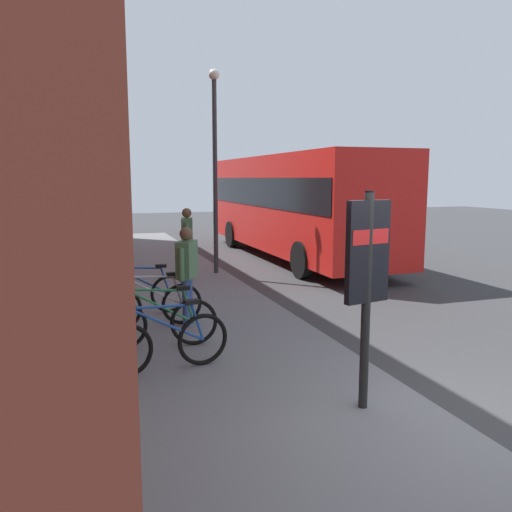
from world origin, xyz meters
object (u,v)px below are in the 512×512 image
bicycle_far_end (152,305)px  transit_info_sign (367,266)px  bicycle_nearest_sign (159,322)px  pedestrian_near_bus (187,266)px  bicycle_beside_lamp (142,294)px  city_bus (294,201)px  bicycle_under_window (166,343)px  pedestrian_crossing_street (187,236)px  street_lamp (215,155)px

bicycle_far_end → transit_info_sign: transit_info_sign is taller
bicycle_nearest_sign → pedestrian_near_bus: (1.04, -0.64, 0.65)m
bicycle_beside_lamp → pedestrian_near_bus: size_ratio=1.04×
transit_info_sign → city_bus: (11.00, -3.82, 0.20)m
city_bus → pedestrian_near_bus: size_ratio=6.14×
pedestrian_near_bus → bicycle_under_window: bearing=161.3°
city_bus → pedestrian_near_bus: 8.78m
bicycle_under_window → pedestrian_near_bus: (2.06, -0.70, 0.65)m
bicycle_under_window → pedestrian_crossing_street: bearing=-13.9°
pedestrian_crossing_street → city_bus: bearing=-53.7°
bicycle_beside_lamp → street_lamp: size_ratio=0.33×
pedestrian_near_bus → city_bus: bearing=-35.1°
bicycle_beside_lamp → pedestrian_near_bus: 1.37m
bicycle_nearest_sign → street_lamp: 6.81m
bicycle_beside_lamp → street_lamp: street_lamp is taller
city_bus → street_lamp: 4.31m
bicycle_under_window → bicycle_far_end: bearing=-2.8°
bicycle_far_end → pedestrian_near_bus: 0.89m
street_lamp → bicycle_under_window: bearing=160.4°
bicycle_nearest_sign → pedestrian_near_bus: size_ratio=1.03×
pedestrian_near_bus → street_lamp: (4.73, -1.72, 2.09)m
city_bus → street_lamp: size_ratio=1.98×
bicycle_under_window → transit_info_sign: (-1.78, -1.90, 1.21)m
bicycle_under_window → bicycle_nearest_sign: size_ratio=1.00×
bicycle_beside_lamp → street_lamp: bearing=-32.6°
bicycle_nearest_sign → pedestrian_crossing_street: pedestrian_crossing_street is taller
bicycle_under_window → bicycle_far_end: (2.12, -0.10, 0.00)m
bicycle_under_window → city_bus: 10.94m
bicycle_far_end → street_lamp: (4.67, -2.32, 2.74)m
street_lamp → pedestrian_crossing_street: bearing=126.0°
bicycle_far_end → city_bus: bearing=-38.4°
bicycle_nearest_sign → bicycle_beside_lamp: (2.04, 0.03, 0.00)m
transit_info_sign → bicycle_nearest_sign: bearing=33.3°
pedestrian_crossing_street → bicycle_nearest_sign: bearing=164.1°
bicycle_under_window → bicycle_beside_lamp: bearing=-0.6°
bicycle_beside_lamp → transit_info_sign: (-4.84, -1.87, 1.21)m
pedestrian_crossing_street → street_lamp: 2.32m
bicycle_nearest_sign → transit_info_sign: (-2.80, -1.84, 1.21)m
bicycle_nearest_sign → bicycle_beside_lamp: same height
bicycle_under_window → street_lamp: street_lamp is taller
bicycle_under_window → transit_info_sign: 2.87m
bicycle_beside_lamp → pedestrian_near_bus: bearing=-146.5°
bicycle_under_window → bicycle_beside_lamp: same height
bicycle_beside_lamp → transit_info_sign: size_ratio=0.74×
bicycle_far_end → pedestrian_crossing_street: size_ratio=0.98×
bicycle_beside_lamp → city_bus: city_bus is taller
transit_info_sign → pedestrian_crossing_street: transit_info_sign is taller
bicycle_nearest_sign → pedestrian_near_bus: bearing=-31.4°
bicycle_under_window → bicycle_nearest_sign: same height
pedestrian_near_bus → street_lamp: size_ratio=0.32×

